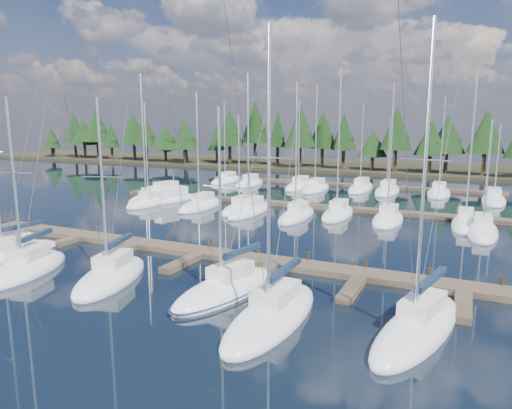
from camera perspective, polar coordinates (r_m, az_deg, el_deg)
The scene contains 13 objects.
ground at distance 45.29m, azimuth 1.40°, elevation -2.38°, with size 260.00×260.00×0.00m, color black.
far_shore at distance 102.49m, azimuth 15.04°, elevation 4.53°, with size 220.00×30.00×0.60m, color #2C2918.
main_dock at distance 34.39m, azimuth -7.13°, elevation -6.20°, with size 44.00×6.13×0.90m.
back_docks at distance 63.37m, azimuth 8.53°, elevation 1.33°, with size 50.00×21.80×0.40m.
front_sailboat_1 at distance 38.10m, azimuth -28.49°, elevation -5.62°, with size 3.02×8.74×14.34m.
front_sailboat_2 at distance 34.33m, azimuth -26.74°, elevation -7.15°, with size 4.85×8.02×12.25m.
front_sailboat_3 at distance 30.61m, azimuth -17.65°, elevation -8.57°, with size 4.97×8.40×12.12m.
front_sailboat_4 at distance 27.20m, azimuth -3.71°, elevation -10.50°, with size 4.60×9.19×11.54m.
front_sailboat_5 at distance 23.69m, azimuth 2.07°, elevation -13.68°, with size 3.15×9.36×15.03m.
front_sailboat_6 at distance 23.72m, azimuth 19.60°, elevation -14.24°, with size 4.66×9.79×15.03m.
back_sailboat_rows at distance 59.11m, azimuth 7.64°, elevation 0.78°, with size 42.58×32.90×16.22m.
motor_yacht_left at distance 58.89m, azimuth -10.83°, elevation 0.85°, with size 4.69×8.78×4.17m.
tree_line at distance 92.75m, azimuth 13.13°, elevation 8.49°, with size 184.95×11.97×14.10m.
Camera 1 is at (17.70, -10.49, 9.90)m, focal length 32.00 mm.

